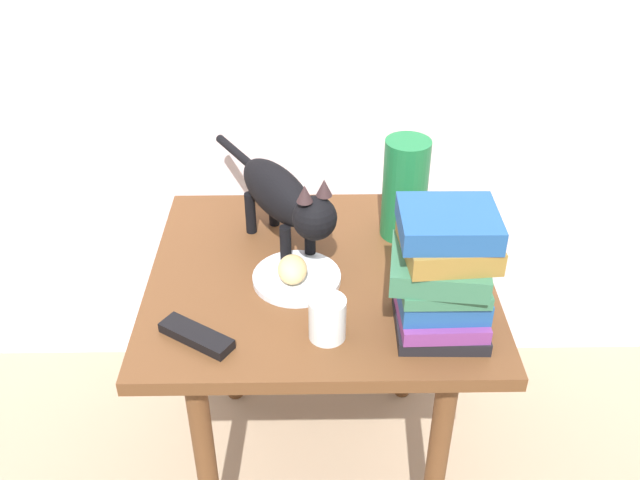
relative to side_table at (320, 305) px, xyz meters
name	(u,v)px	position (x,y,z in m)	size (l,w,h in m)	color
ground_plane	(320,461)	(0.00, 0.00, -0.53)	(6.00, 6.00, 0.00)	gray
side_table	(320,305)	(0.00, 0.00, 0.00)	(0.72, 0.64, 0.62)	brown
plate	(297,278)	(-0.05, -0.03, 0.10)	(0.18, 0.18, 0.01)	silver
bread_roll	(292,269)	(-0.06, -0.04, 0.13)	(0.08, 0.06, 0.05)	#E0BC7A
cat	(284,198)	(-0.07, 0.08, 0.22)	(0.28, 0.42, 0.23)	black
book_stack	(443,273)	(0.22, -0.18, 0.22)	(0.19, 0.18, 0.25)	black
green_vase	(405,189)	(0.19, 0.14, 0.21)	(0.10, 0.10, 0.23)	#196B38
candle_jar	(327,320)	(0.01, -0.20, 0.13)	(0.07, 0.07, 0.08)	silver
tv_remote	(196,336)	(-0.23, -0.21, 0.10)	(0.15, 0.04, 0.02)	black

